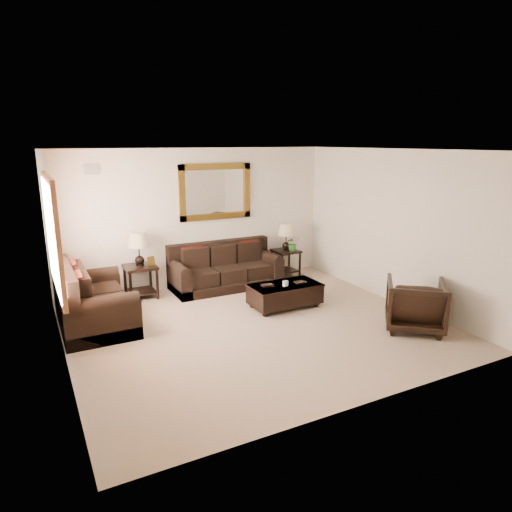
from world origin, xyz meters
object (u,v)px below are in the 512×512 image
sofa (225,271)px  coffee_table (285,293)px  end_table_left (139,255)px  armchair (416,302)px  end_table_right (286,242)px  loveseat (90,303)px

sofa → coffee_table: (0.46, -1.55, -0.06)m
end_table_left → armchair: 4.80m
end_table_left → armchair: (3.38, -3.39, -0.37)m
coffee_table → end_table_right: bearing=58.3°
coffee_table → sofa: bearing=106.2°
armchair → loveseat: bearing=12.5°
loveseat → end_table_right: size_ratio=1.58×
armchair → sofa: bearing=-20.8°
end_table_left → coffee_table: 2.73m
sofa → end_table_right: (1.49, 0.13, 0.42)m
armchair → coffee_table: bearing=-12.3°
end_table_right → armchair: end_table_right is taller
end_table_right → sofa: bearing=-175.1°
loveseat → end_table_left: end_table_left is taller
sofa → end_table_right: size_ratio=1.89×
loveseat → armchair: size_ratio=2.05×
sofa → loveseat: loveseat is taller
coffee_table → armchair: bearing=-53.9°
sofa → coffee_table: size_ratio=1.74×
sofa → loveseat: bearing=-161.8°
coffee_table → end_table_left: bearing=141.5°
end_table_right → armchair: 3.44m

